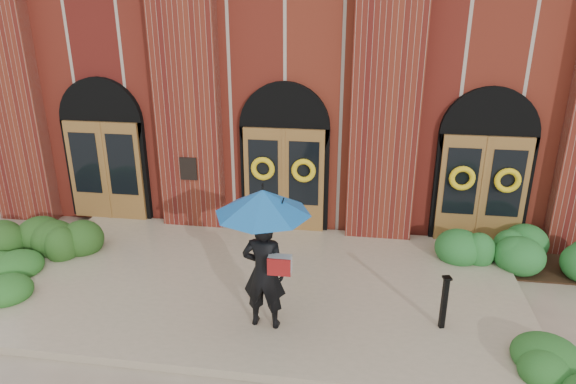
% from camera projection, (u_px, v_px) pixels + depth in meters
% --- Properties ---
extents(ground, '(90.00, 90.00, 0.00)m').
position_uv_depth(ground, '(262.00, 292.00, 10.12)').
color(ground, tan).
rests_on(ground, ground).
extents(landing, '(10.00, 5.30, 0.15)m').
position_uv_depth(landing, '(264.00, 285.00, 10.23)').
color(landing, tan).
rests_on(landing, ground).
extents(church_building, '(16.20, 12.53, 7.00)m').
position_uv_depth(church_building, '(313.00, 60.00, 16.99)').
color(church_building, maroon).
rests_on(church_building, ground).
extents(man_with_umbrella, '(1.65, 1.65, 2.48)m').
position_uv_depth(man_with_umbrella, '(264.00, 233.00, 8.27)').
color(man_with_umbrella, black).
rests_on(man_with_umbrella, landing).
extents(metal_post, '(0.16, 0.16, 0.98)m').
position_uv_depth(metal_post, '(444.00, 301.00, 8.62)').
color(metal_post, black).
rests_on(metal_post, landing).
extents(hedge_wall_left, '(3.06, 1.22, 0.78)m').
position_uv_depth(hedge_wall_left, '(33.00, 245.00, 11.18)').
color(hedge_wall_left, '#224517').
rests_on(hedge_wall_left, ground).
extents(hedge_wall_right, '(2.88, 1.15, 0.74)m').
position_uv_depth(hedge_wall_right, '(517.00, 251.00, 10.98)').
color(hedge_wall_right, '#215E25').
rests_on(hedge_wall_right, ground).
extents(hedge_front_left, '(1.46, 1.25, 0.52)m').
position_uv_depth(hedge_front_left, '(6.00, 275.00, 10.22)').
color(hedge_front_left, '#245A1E').
rests_on(hedge_front_left, ground).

